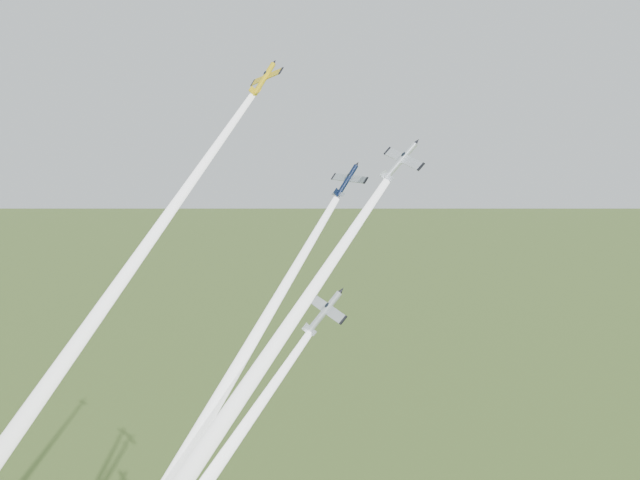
{
  "coord_description": "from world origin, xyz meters",
  "views": [
    {
      "loc": [
        62.53,
        -88.83,
        107.35
      ],
      "look_at": [
        0.0,
        -6.0,
        92.0
      ],
      "focal_mm": 45.0,
      "sensor_mm": 36.0,
      "label": 1
    }
  ],
  "objects_px": {
    "plane_navy": "(347,180)",
    "plane_silver_low": "(324,312)",
    "plane_silver_right": "(400,161)",
    "plane_yellow": "(264,79)"
  },
  "relations": [
    {
      "from": "plane_yellow",
      "to": "plane_navy",
      "type": "distance_m",
      "value": 20.1
    },
    {
      "from": "plane_yellow",
      "to": "plane_silver_low",
      "type": "distance_m",
      "value": 36.78
    },
    {
      "from": "plane_navy",
      "to": "plane_silver_right",
      "type": "relative_size",
      "value": 0.9
    },
    {
      "from": "plane_navy",
      "to": "plane_silver_low",
      "type": "height_order",
      "value": "plane_navy"
    },
    {
      "from": "plane_yellow",
      "to": "plane_silver_low",
      "type": "relative_size",
      "value": 0.93
    },
    {
      "from": "plane_silver_right",
      "to": "plane_silver_low",
      "type": "relative_size",
      "value": 0.9
    },
    {
      "from": "plane_navy",
      "to": "plane_silver_low",
      "type": "bearing_deg",
      "value": -59.66
    },
    {
      "from": "plane_yellow",
      "to": "plane_navy",
      "type": "height_order",
      "value": "plane_yellow"
    },
    {
      "from": "plane_yellow",
      "to": "plane_silver_right",
      "type": "height_order",
      "value": "plane_yellow"
    },
    {
      "from": "plane_yellow",
      "to": "plane_silver_low",
      "type": "xyz_separation_m",
      "value": [
        17.76,
        -8.93,
        -30.95
      ]
    }
  ]
}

